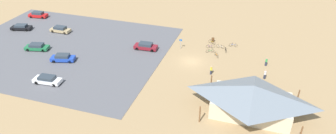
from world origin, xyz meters
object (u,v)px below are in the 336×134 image
car_white_inner_stall (47,80)px  visitor_at_bikes (266,62)px  bicycle_silver_near_sign (220,46)px  car_blue_mid_lot (63,58)px  visitor_by_pavilion (211,70)px  bicycle_yellow_yard_right (212,42)px  car_green_second_row (37,47)px  visitor_crossing_yard (265,74)px  car_black_by_curb (21,27)px  bicycle_blue_mid_cluster (233,45)px  bicycle_orange_lone_west (216,55)px  bicycle_green_near_porch (210,51)px  bicycle_purple_edge_south (210,46)px  car_maroon_aisle_side (146,46)px  trash_bin (213,40)px  car_tan_back_corner (60,29)px  bicycle_black_front_row (226,50)px  bike_pavilion (252,98)px  lot_sign (181,42)px

car_white_inner_stall → visitor_at_bikes: bearing=-153.6°
bicycle_silver_near_sign → car_blue_mid_lot: bearing=27.8°
visitor_at_bikes → visitor_by_pavilion: visitor_by_pavilion is taller
bicycle_yellow_yard_right → car_white_inner_stall: size_ratio=0.32×
car_green_second_row → car_blue_mid_lot: bearing=162.9°
visitor_crossing_yard → visitor_by_pavilion: 9.14m
car_white_inner_stall → car_black_by_curb: car_white_inner_stall is taller
bicycle_silver_near_sign → bicycle_blue_mid_cluster: bearing=-149.0°
bicycle_orange_lone_west → bicycle_green_near_porch: size_ratio=0.96×
bicycle_blue_mid_cluster → bicycle_green_near_porch: size_ratio=1.10×
bicycle_purple_edge_south → bicycle_silver_near_sign: bearing=-161.5°
car_maroon_aisle_side → car_blue_mid_lot: bearing=35.1°
bicycle_purple_edge_south → bicycle_silver_near_sign: size_ratio=0.97×
trash_bin → bicycle_yellow_yard_right: 0.98m
trash_bin → car_blue_mid_lot: 30.47m
bicycle_green_near_porch → car_blue_mid_lot: bearing=24.9°
bicycle_yellow_yard_right → car_black_by_curb: bearing=8.4°
bicycle_yellow_yard_right → car_white_inner_stall: bearing=44.5°
bicycle_blue_mid_cluster → bicycle_yellow_yard_right: size_ratio=1.13×
bicycle_yellow_yard_right → car_tan_back_corner: car_tan_back_corner is taller
trash_bin → visitor_by_pavilion: 13.05m
bicycle_yellow_yard_right → car_green_second_row: bearing=22.3°
bicycle_blue_mid_cluster → car_blue_mid_lot: 33.79m
visitor_at_bikes → bicycle_black_front_row: bearing=-22.4°
trash_bin → visitor_by_pavilion: visitor_by_pavilion is taller
bicycle_yellow_yard_right → car_blue_mid_lot: size_ratio=0.32×
car_blue_mid_lot → bicycle_blue_mid_cluster: bearing=-151.9°
bicycle_orange_lone_west → car_white_inner_stall: size_ratio=0.31×
bicycle_orange_lone_west → bicycle_silver_near_sign: size_ratio=0.89×
bicycle_orange_lone_west → bicycle_black_front_row: (-1.41, -2.60, 0.01)m
bicycle_blue_mid_cluster → bicycle_black_front_row: 2.90m
bicycle_purple_edge_south → car_black_by_curb: bearing=5.6°
bike_pavilion → visitor_at_bikes: size_ratio=8.30×
bicycle_silver_near_sign → bicycle_green_near_porch: bicycle_green_near_porch is taller
bicycle_black_front_row → visitor_by_pavilion: 9.37m
lot_sign → bicycle_silver_near_sign: 8.16m
car_black_by_curb → trash_bin: bearing=-170.4°
car_blue_mid_lot → car_tan_back_corner: (8.21, -11.15, -0.01)m
lot_sign → bicycle_orange_lone_west: lot_sign is taller
lot_sign → bicycle_green_near_porch: bearing=-178.3°
bicycle_purple_edge_south → trash_bin: bearing=-89.1°
lot_sign → bicycle_purple_edge_south: lot_sign is taller
car_black_by_curb → bicycle_yellow_yard_right: bearing=-171.6°
lot_sign → visitor_by_pavilion: size_ratio=1.34×
trash_bin → visitor_at_bikes: (-11.14, 6.85, 0.40)m
bicycle_orange_lone_west → visitor_at_bikes: bearing=175.9°
bicycle_orange_lone_west → bicycle_black_front_row: 2.95m
bicycle_purple_edge_south → car_blue_mid_lot: (25.44, 13.80, 0.37)m
bicycle_orange_lone_west → car_green_second_row: size_ratio=0.31×
car_tan_back_corner → visitor_at_bikes: (-44.75, 1.15, 0.12)m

